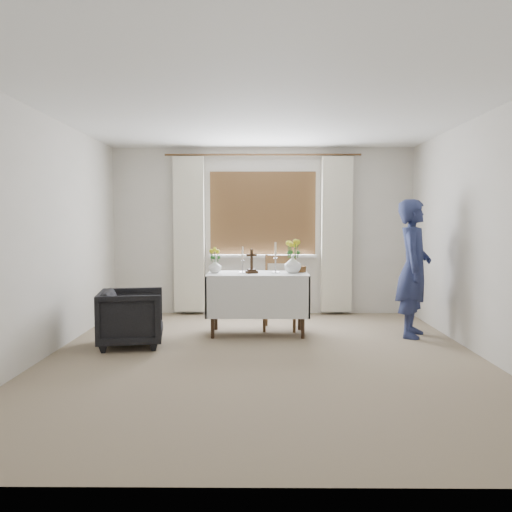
{
  "coord_description": "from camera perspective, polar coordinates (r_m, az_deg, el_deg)",
  "views": [
    {
      "loc": [
        -0.04,
        -5.03,
        1.4
      ],
      "look_at": [
        -0.09,
        0.89,
        0.99
      ],
      "focal_mm": 35.0,
      "sensor_mm": 36.0,
      "label": 1
    }
  ],
  "objects": [
    {
      "name": "flower_vase_right",
      "position": [
        6.18,
        4.22,
        -0.93
      ],
      "size": [
        0.26,
        0.26,
        0.22
      ],
      "primitive_type": "imported",
      "rotation": [
        0.0,
        0.0,
        -0.28
      ],
      "color": "white",
      "rests_on": "altar_table"
    },
    {
      "name": "flower_vase_left",
      "position": [
        6.19,
        -4.72,
        -1.17
      ],
      "size": [
        0.2,
        0.2,
        0.17
      ],
      "primitive_type": "imported",
      "rotation": [
        0.0,
        0.0,
        0.35
      ],
      "color": "white",
      "rests_on": "altar_table"
    },
    {
      "name": "candlestick_right",
      "position": [
        6.16,
        2.24,
        -0.17
      ],
      "size": [
        0.11,
        0.11,
        0.38
      ],
      "primitive_type": null,
      "rotation": [
        0.0,
        0.0,
        -0.04
      ],
      "color": "silver",
      "rests_on": "altar_table"
    },
    {
      "name": "armchair",
      "position": [
        5.81,
        -14.05,
        -6.85
      ],
      "size": [
        0.81,
        0.79,
        0.64
      ],
      "primitive_type": "imported",
      "rotation": [
        0.0,
        0.0,
        1.75
      ],
      "color": "black",
      "rests_on": "ground"
    },
    {
      "name": "person",
      "position": [
        6.33,
        17.57,
        -1.34
      ],
      "size": [
        0.6,
        0.71,
        1.66
      ],
      "primitive_type": "imported",
      "rotation": [
        0.0,
        0.0,
        1.18
      ],
      "color": "navy",
      "rests_on": "ground"
    },
    {
      "name": "candlestick_left",
      "position": [
        6.17,
        -1.54,
        -0.43
      ],
      "size": [
        0.12,
        0.12,
        0.32
      ],
      "primitive_type": null,
      "rotation": [
        0.0,
        0.0,
        -0.32
      ],
      "color": "silver",
      "rests_on": "altar_table"
    },
    {
      "name": "wooden_cross",
      "position": [
        6.12,
        -0.51,
        -0.59
      ],
      "size": [
        0.17,
        0.15,
        0.3
      ],
      "primitive_type": null,
      "rotation": [
        0.0,
        0.0,
        0.39
      ],
      "color": "black",
      "rests_on": "altar_table"
    },
    {
      "name": "wicker_basket",
      "position": [
        6.31,
        4.85,
        -1.48
      ],
      "size": [
        0.22,
        0.22,
        0.07
      ],
      "primitive_type": "cylinder",
      "rotation": [
        0.0,
        0.0,
        -0.1
      ],
      "color": "brown",
      "rests_on": "altar_table"
    },
    {
      "name": "altar_table",
      "position": [
        6.21,
        0.2,
        -5.46
      ],
      "size": [
        1.24,
        0.64,
        0.76
      ],
      "primitive_type": "cube",
      "color": "white",
      "rests_on": "ground"
    },
    {
      "name": "radiator",
      "position": [
        7.53,
        0.77,
        -4.41
      ],
      "size": [
        1.1,
        0.1,
        0.6
      ],
      "primitive_type": "cube",
      "color": "silver",
      "rests_on": "ground"
    },
    {
      "name": "wooden_chair",
      "position": [
        6.48,
        2.75,
        -4.19
      ],
      "size": [
        0.48,
        0.48,
        0.96
      ],
      "primitive_type": null,
      "rotation": [
        0.0,
        0.0,
        -0.08
      ],
      "color": "brown",
      "rests_on": "ground"
    },
    {
      "name": "ground",
      "position": [
        5.22,
        0.93,
        -11.56
      ],
      "size": [
        5.0,
        5.0,
        0.0
      ],
      "primitive_type": "plane",
      "color": "gray",
      "rests_on": "ground"
    }
  ]
}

